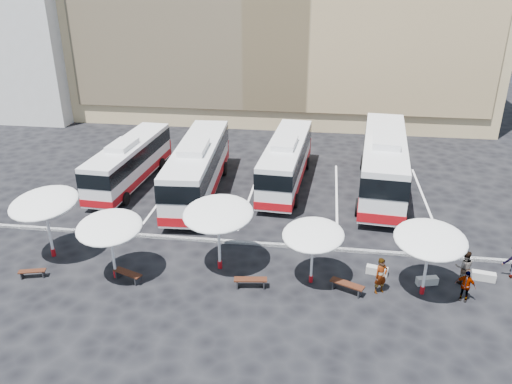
# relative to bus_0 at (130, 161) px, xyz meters

# --- Properties ---
(ground) EXTENTS (120.00, 120.00, 0.00)m
(ground) POSITION_rel_bus_0_xyz_m (9.04, -8.24, -1.77)
(ground) COLOR black
(ground) RESTS_ON ground
(apartment_block) EXTENTS (14.00, 14.00, 18.00)m
(apartment_block) POSITION_rel_bus_0_xyz_m (-18.96, 19.76, 7.23)
(apartment_block) COLOR silver
(apartment_block) RESTS_ON ground
(curb_divider) EXTENTS (34.00, 0.25, 0.15)m
(curb_divider) POSITION_rel_bus_0_xyz_m (9.04, -7.74, -1.69)
(curb_divider) COLOR black
(curb_divider) RESTS_ON ground
(bay_lines) EXTENTS (24.15, 12.00, 0.01)m
(bay_lines) POSITION_rel_bus_0_xyz_m (9.04, -0.24, -1.76)
(bay_lines) COLOR white
(bay_lines) RESTS_ON ground
(bus_0) EXTENTS (2.94, 10.99, 3.46)m
(bus_0) POSITION_rel_bus_0_xyz_m (0.00, 0.00, 0.00)
(bus_0) COLOR white
(bus_0) RESTS_ON ground
(bus_1) EXTENTS (3.49, 12.70, 3.98)m
(bus_1) POSITION_rel_bus_0_xyz_m (5.40, -1.12, 0.27)
(bus_1) COLOR white
(bus_1) RESTS_ON ground
(bus_2) EXTENTS (3.22, 11.73, 3.68)m
(bus_2) POSITION_rel_bus_0_xyz_m (11.32, 1.44, 0.11)
(bus_2) COLOR white
(bus_2) RESTS_ON ground
(bus_3) EXTENTS (4.07, 13.75, 4.30)m
(bus_3) POSITION_rel_bus_0_xyz_m (18.17, 1.34, 0.43)
(bus_3) COLOR white
(bus_3) RESTS_ON ground
(sunshade_0) EXTENTS (4.51, 4.54, 3.78)m
(sunshade_0) POSITION_rel_bus_0_xyz_m (-0.52, -10.51, 1.44)
(sunshade_0) COLOR white
(sunshade_0) RESTS_ON ground
(sunshade_1) EXTENTS (3.73, 3.76, 3.40)m
(sunshade_1) POSITION_rel_bus_0_xyz_m (3.71, -12.04, 1.12)
(sunshade_1) COLOR white
(sunshade_1) RESTS_ON ground
(sunshade_2) EXTENTS (4.03, 4.07, 3.78)m
(sunshade_2) POSITION_rel_bus_0_xyz_m (8.84, -10.45, 1.45)
(sunshade_2) COLOR white
(sunshade_2) RESTS_ON ground
(sunshade_3) EXTENTS (3.72, 3.74, 3.18)m
(sunshade_3) POSITION_rel_bus_0_xyz_m (13.67, -11.07, 0.94)
(sunshade_3) COLOR white
(sunshade_3) RESTS_ON ground
(sunshade_4) EXTENTS (3.41, 3.46, 3.53)m
(sunshade_4) POSITION_rel_bus_0_xyz_m (19.09, -11.31, 1.24)
(sunshade_4) COLOR white
(sunshade_4) RESTS_ON ground
(wood_bench_0) EXTENTS (1.38, 0.70, 0.41)m
(wood_bench_0) POSITION_rel_bus_0_xyz_m (-0.50, -12.66, -1.45)
(wood_bench_0) COLOR black
(wood_bench_0) RESTS_ON ground
(wood_bench_1) EXTENTS (1.65, 0.99, 0.49)m
(wood_bench_1) POSITION_rel_bus_0_xyz_m (4.46, -12.25, -1.39)
(wood_bench_1) COLOR black
(wood_bench_1) RESTS_ON ground
(wood_bench_2) EXTENTS (1.68, 0.64, 0.50)m
(wood_bench_2) POSITION_rel_bus_0_xyz_m (10.72, -11.98, -1.38)
(wood_bench_2) COLOR black
(wood_bench_2) RESTS_ON ground
(wood_bench_3) EXTENTS (1.71, 1.10, 0.52)m
(wood_bench_3) POSITION_rel_bus_0_xyz_m (15.44, -11.72, -1.37)
(wood_bench_3) COLOR black
(wood_bench_3) RESTS_ON ground
(conc_bench_0) EXTENTS (1.15, 0.60, 0.41)m
(conc_bench_0) POSITION_rel_bus_0_xyz_m (17.04, -9.86, -1.56)
(conc_bench_0) COLOR #979791
(conc_bench_0) RESTS_ON ground
(conc_bench_1) EXTENTS (1.12, 0.63, 0.40)m
(conc_bench_1) POSITION_rel_bus_0_xyz_m (19.45, -10.47, -1.57)
(conc_bench_1) COLOR #979791
(conc_bench_1) RESTS_ON ground
(conc_bench_2) EXTENTS (1.20, 0.58, 0.43)m
(conc_bench_2) POSITION_rel_bus_0_xyz_m (22.37, -9.66, -1.55)
(conc_bench_2) COLOR #979791
(conc_bench_2) RESTS_ON ground
(passenger_0) EXTENTS (0.82, 0.74, 1.89)m
(passenger_0) POSITION_rel_bus_0_xyz_m (17.03, -11.48, -0.82)
(passenger_0) COLOR black
(passenger_0) RESTS_ON ground
(passenger_1) EXTENTS (0.95, 0.77, 1.83)m
(passenger_1) POSITION_rel_bus_0_xyz_m (21.22, -10.10, -0.85)
(passenger_1) COLOR black
(passenger_1) RESTS_ON ground
(passenger_2) EXTENTS (1.02, 0.74, 1.61)m
(passenger_2) POSITION_rel_bus_0_xyz_m (20.94, -11.57, -0.96)
(passenger_2) COLOR black
(passenger_2) RESTS_ON ground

